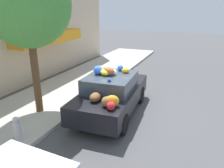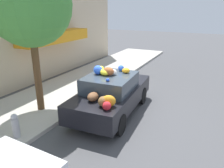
{
  "view_description": "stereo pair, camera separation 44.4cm",
  "coord_description": "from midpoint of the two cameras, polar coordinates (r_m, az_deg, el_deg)",
  "views": [
    {
      "loc": [
        -6.49,
        -2.79,
        3.51
      ],
      "look_at": [
        0.0,
        -0.05,
        1.08
      ],
      "focal_mm": 35.0,
      "sensor_mm": 36.0,
      "label": 1
    },
    {
      "loc": [
        -6.31,
        -3.19,
        3.51
      ],
      "look_at": [
        0.0,
        -0.05,
        1.08
      ],
      "focal_mm": 35.0,
      "sensor_mm": 36.0,
      "label": 2
    }
  ],
  "objects": [
    {
      "name": "ground_plane",
      "position": [
        7.89,
        -1.96,
        -7.41
      ],
      "size": [
        60.0,
        60.0,
        0.0
      ],
      "primitive_type": "plane",
      "color": "#4C4C4F"
    },
    {
      "name": "building_facade",
      "position": [
        10.27,
        -28.44,
        14.49
      ],
      "size": [
        18.0,
        1.2,
        6.3
      ],
      "color": "#C6B293",
      "rests_on": "ground"
    },
    {
      "name": "fire_hydrant",
      "position": [
        6.56,
        -25.35,
        -10.56
      ],
      "size": [
        0.2,
        0.2,
        0.7
      ],
      "color": "#B2B2B7",
      "rests_on": "sidewalk_curb"
    },
    {
      "name": "art_car",
      "position": [
        7.51,
        -1.81,
        -2.4
      ],
      "size": [
        4.04,
        1.93,
        1.74
      ],
      "rotation": [
        0.0,
        0.0,
        0.07
      ],
      "color": "black",
      "rests_on": "ground"
    },
    {
      "name": "sidewalk_curb",
      "position": [
        9.23,
        -17.41,
        -3.82
      ],
      "size": [
        24.0,
        3.2,
        0.13
      ],
      "color": "#B2ADA3",
      "rests_on": "ground"
    },
    {
      "name": "street_tree",
      "position": [
        7.47,
        -22.92,
        18.53
      ],
      "size": [
        2.64,
        2.64,
        4.84
      ],
      "color": "brown",
      "rests_on": "sidewalk_curb"
    }
  ]
}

